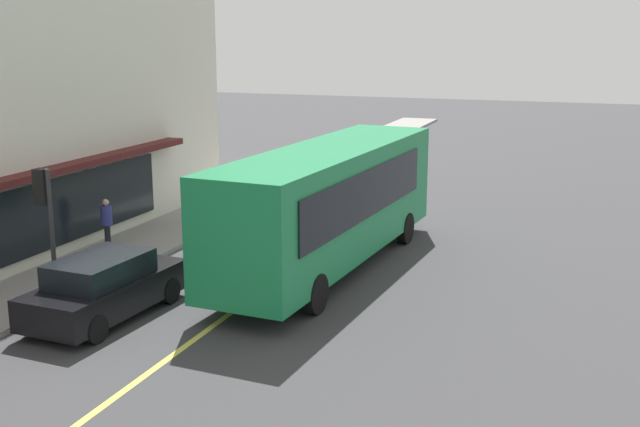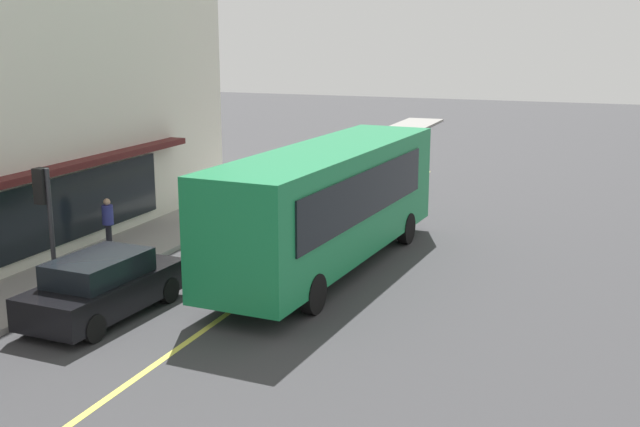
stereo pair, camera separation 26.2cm
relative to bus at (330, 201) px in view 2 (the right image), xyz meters
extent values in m
plane|color=#38383A|center=(-1.28, 1.02, -1.99)|extent=(120.00, 120.00, 0.00)
cube|color=gray|center=(-1.28, 6.39, -1.91)|extent=(80.00, 2.66, 0.15)
cube|color=#D8D14C|center=(-1.28, 1.02, -1.98)|extent=(36.00, 0.16, 0.01)
cube|color=#197F47|center=(-0.04, 0.00, 0.01)|extent=(11.14, 3.19, 3.00)
cube|color=black|center=(5.40, -0.34, 0.37)|extent=(0.25, 2.10, 1.80)
cube|color=black|center=(-0.26, 1.29, 0.37)|extent=(8.79, 0.62, 1.32)
cube|color=black|center=(-0.42, -1.25, 0.37)|extent=(8.79, 0.62, 1.32)
cube|color=#0CF259|center=(5.47, -0.35, 1.26)|extent=(0.20, 1.90, 0.36)
cube|color=#2D2D33|center=(5.50, -0.35, -1.24)|extent=(0.31, 2.41, 0.40)
cylinder|color=black|center=(3.55, 0.91, -1.49)|extent=(1.02, 0.36, 1.00)
cylinder|color=black|center=(3.40, -1.35, -1.49)|extent=(1.02, 0.36, 1.00)
cylinder|color=black|center=(-3.48, 1.35, -1.49)|extent=(1.02, 0.36, 1.00)
cylinder|color=black|center=(-3.62, -0.90, -1.49)|extent=(1.02, 0.36, 1.00)
cylinder|color=#2D2D33|center=(-4.91, 5.63, -0.24)|extent=(0.12, 0.12, 3.20)
cube|color=black|center=(-4.91, 5.83, 0.91)|extent=(0.30, 0.30, 0.90)
sphere|color=red|center=(-4.91, 6.00, 1.18)|extent=(0.18, 0.18, 0.18)
sphere|color=orange|center=(-4.91, 6.00, 0.91)|extent=(0.18, 0.18, 0.18)
sphere|color=green|center=(-4.91, 6.00, 0.64)|extent=(0.18, 0.18, 0.18)
cube|color=#B7BABF|center=(12.65, 4.00, -1.39)|extent=(4.32, 1.86, 0.75)
cube|color=black|center=(12.50, 4.00, -0.74)|extent=(2.43, 1.54, 0.55)
cylinder|color=black|center=(14.08, 4.80, -1.67)|extent=(0.64, 0.23, 0.64)
cylinder|color=black|center=(14.06, 3.16, -1.67)|extent=(0.64, 0.23, 0.64)
cylinder|color=black|center=(11.24, 4.84, -1.67)|extent=(0.64, 0.23, 0.64)
cylinder|color=black|center=(11.22, 3.20, -1.67)|extent=(0.64, 0.23, 0.64)
cube|color=black|center=(-5.55, 3.67, -1.39)|extent=(4.40, 2.04, 0.75)
cube|color=black|center=(-5.70, 3.68, -0.74)|extent=(2.49, 1.65, 0.55)
cylinder|color=black|center=(-4.08, 4.41, -1.67)|extent=(0.65, 0.26, 0.64)
cylinder|color=black|center=(-4.18, 2.77, -1.67)|extent=(0.65, 0.26, 0.64)
cylinder|color=black|center=(-6.92, 4.57, -1.67)|extent=(0.65, 0.26, 0.64)
cylinder|color=black|center=(-7.01, 2.93, -1.67)|extent=(0.65, 0.26, 0.64)
cylinder|color=black|center=(-0.92, 6.87, -1.46)|extent=(0.18, 0.18, 0.75)
cylinder|color=#33388C|center=(-0.92, 6.87, -0.79)|extent=(0.34, 0.34, 0.60)
sphere|color=tan|center=(-0.92, 6.87, -0.38)|extent=(0.21, 0.21, 0.21)
camera|label=1|loc=(-20.37, -7.21, 4.66)|focal=44.04mm
camera|label=2|loc=(-20.27, -7.45, 4.66)|focal=44.04mm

